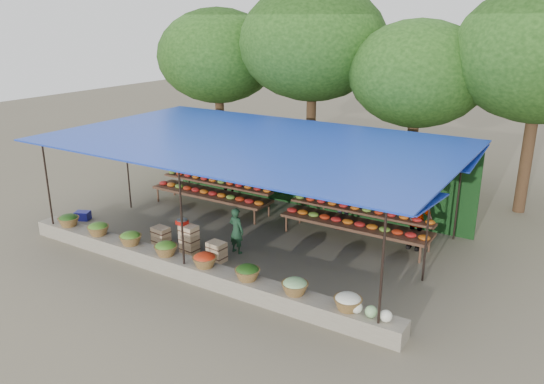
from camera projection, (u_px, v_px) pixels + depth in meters
The scene contains 16 objects.
ground at pixel (253, 238), 14.89m from camera, with size 60.00×60.00×0.00m, color #6B624F.
stone_curb at pixel (189, 269), 12.61m from camera, with size 10.60×0.55×0.40m, color #6E6558.
stall_canopy at pixel (253, 145), 14.10m from camera, with size 10.80×6.60×2.82m.
produce_baskets at pixel (185, 254), 12.54m from camera, with size 8.98×0.58×0.34m.
netting_backdrop at pixel (307, 169), 17.04m from camera, with size 10.60×0.06×2.50m, color #1A4619.
tree_row at pixel (363, 54), 18.07m from camera, with size 16.51×5.50×7.12m.
fruit_table_left at pixel (212, 190), 17.04m from camera, with size 4.21×0.95×0.93m.
fruit_table_right at pixel (356, 220), 14.53m from camera, with size 4.21×0.95×0.93m.
crate_counter at pixel (188, 242), 13.87m from camera, with size 2.38×0.38×0.77m.
weighing_scale at pixel (182, 222), 13.79m from camera, with size 0.28×0.28×0.30m.
vendor_seated at pixel (236, 231), 13.79m from camera, with size 0.45×0.30×1.24m, color #1B3D25.
customer_left at pixel (228, 175), 18.00m from camera, with size 0.77×0.60×1.58m, color slate.
customer_mid at pixel (343, 200), 15.26m from camera, with size 1.16×0.67×1.80m, color slate.
customer_right at pixel (416, 220), 14.00m from camera, with size 0.95×0.39×1.62m, color slate.
blue_crate_front at pixel (93, 234), 14.78m from camera, with size 0.53×0.38×0.32m, color navy.
blue_crate_back at pixel (83, 216), 16.22m from camera, with size 0.43×0.31×0.26m, color navy.
Camera 1 is at (7.71, -11.38, 5.89)m, focal length 35.00 mm.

